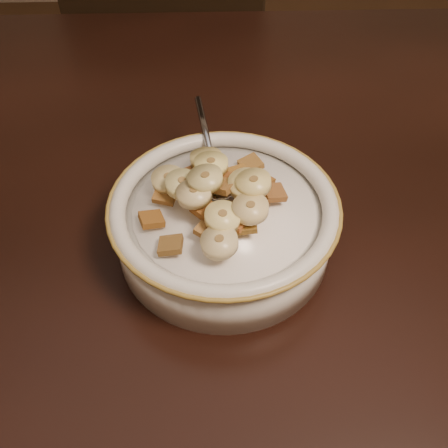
{
  "coord_description": "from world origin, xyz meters",
  "views": [
    {
      "loc": [
        -0.03,
        -0.39,
        1.13
      ],
      "look_at": [
        -0.02,
        -0.07,
        0.78
      ],
      "focal_mm": 40.0,
      "sensor_mm": 36.0,
      "label": 1
    }
  ],
  "objects_px": {
    "table": "(243,210)",
    "spoon": "(217,183)",
    "cereal_bowl": "(224,228)",
    "chair": "(162,124)"
  },
  "relations": [
    {
      "from": "table",
      "to": "spoon",
      "type": "relative_size",
      "value": 28.56
    },
    {
      "from": "cereal_bowl",
      "to": "spoon",
      "type": "bearing_deg",
      "value": 99.18
    },
    {
      "from": "chair",
      "to": "cereal_bowl",
      "type": "bearing_deg",
      "value": -65.0
    },
    {
      "from": "table",
      "to": "spoon",
      "type": "xyz_separation_m",
      "value": [
        -0.03,
        -0.03,
        0.07
      ]
    },
    {
      "from": "chair",
      "to": "cereal_bowl",
      "type": "relative_size",
      "value": 4.94
    },
    {
      "from": "table",
      "to": "cereal_bowl",
      "type": "bearing_deg",
      "value": -108.97
    },
    {
      "from": "chair",
      "to": "cereal_bowl",
      "type": "xyz_separation_m",
      "value": [
        0.11,
        -0.54,
        0.27
      ]
    },
    {
      "from": "cereal_bowl",
      "to": "spoon",
      "type": "relative_size",
      "value": 4.17
    },
    {
      "from": "chair",
      "to": "spoon",
      "type": "distance_m",
      "value": 0.6
    },
    {
      "from": "cereal_bowl",
      "to": "spoon",
      "type": "xyz_separation_m",
      "value": [
        -0.01,
        0.03,
        0.03
      ]
    }
  ]
}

